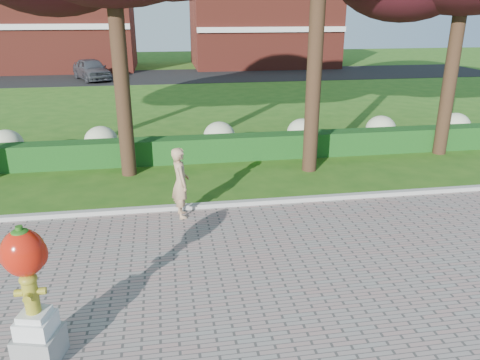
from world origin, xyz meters
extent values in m
plane|color=#295916|center=(0.00, 0.00, 0.00)|extent=(100.00, 100.00, 0.00)
cube|color=#ADADA5|center=(0.00, 3.00, 0.07)|extent=(40.00, 0.18, 0.15)
cube|color=#124015|center=(0.00, 7.00, 0.40)|extent=(24.00, 0.70, 0.80)
ellipsoid|color=beige|center=(-6.00, 8.00, 0.55)|extent=(1.10, 1.10, 0.99)
ellipsoid|color=beige|center=(-3.00, 8.00, 0.55)|extent=(1.10, 1.10, 0.99)
ellipsoid|color=beige|center=(1.00, 8.00, 0.55)|extent=(1.10, 1.10, 0.99)
ellipsoid|color=beige|center=(4.00, 8.00, 0.55)|extent=(1.10, 1.10, 0.99)
ellipsoid|color=beige|center=(7.00, 8.00, 0.55)|extent=(1.10, 1.10, 0.99)
ellipsoid|color=beige|center=(10.00, 8.00, 0.55)|extent=(1.10, 1.10, 0.99)
cube|color=black|center=(0.00, 28.00, 0.01)|extent=(50.00, 8.00, 0.02)
cube|color=maroon|center=(-10.00, 34.00, 3.50)|extent=(14.00, 8.00, 7.00)
cube|color=maroon|center=(8.00, 34.00, 3.20)|extent=(12.00, 8.00, 6.40)
cylinder|color=black|center=(-2.00, 6.00, 3.08)|extent=(0.44, 0.44, 6.16)
cylinder|color=black|center=(3.50, 5.50, 3.64)|extent=(0.44, 0.44, 7.28)
cylinder|color=black|center=(8.50, 6.50, 2.94)|extent=(0.44, 0.44, 5.88)
cube|color=gray|center=(-2.77, -2.00, 0.27)|extent=(0.69, 0.69, 0.46)
cube|color=silver|center=(-2.77, -2.00, 0.62)|extent=(0.55, 0.55, 0.25)
cube|color=silver|center=(-2.77, -2.00, 0.80)|extent=(0.44, 0.44, 0.09)
cylinder|color=olive|center=(-2.77, -2.00, 1.10)|extent=(0.20, 0.20, 0.51)
ellipsoid|color=olive|center=(-2.77, -2.00, 1.35)|extent=(0.24, 0.24, 0.17)
cylinder|color=olive|center=(-2.92, -2.00, 1.15)|extent=(0.11, 0.10, 0.10)
cylinder|color=olive|center=(-2.62, -2.00, 1.15)|extent=(0.11, 0.10, 0.10)
cylinder|color=olive|center=(-2.77, -2.14, 1.15)|extent=(0.11, 0.11, 0.11)
cylinder|color=olive|center=(-2.77, -2.00, 1.42)|extent=(0.07, 0.07, 0.05)
ellipsoid|color=#B61809|center=(-2.77, -2.00, 1.74)|extent=(0.57, 0.51, 0.66)
ellipsoid|color=#B61809|center=(-2.93, -2.00, 1.72)|extent=(0.28, 0.28, 0.42)
ellipsoid|color=#B61809|center=(-2.61, -2.00, 1.72)|extent=(0.28, 0.28, 0.42)
cylinder|color=#245B14|center=(-2.77, -2.00, 2.07)|extent=(0.09, 0.09, 0.11)
ellipsoid|color=#245B14|center=(-2.77, -2.00, 2.04)|extent=(0.22, 0.22, 0.07)
imported|color=tan|center=(-0.58, 2.60, 0.89)|extent=(0.50, 0.68, 1.70)
imported|color=#45474E|center=(-5.69, 26.85, 0.77)|extent=(3.37, 4.72, 1.49)
camera|label=1|loc=(-0.87, -7.75, 4.71)|focal=35.00mm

